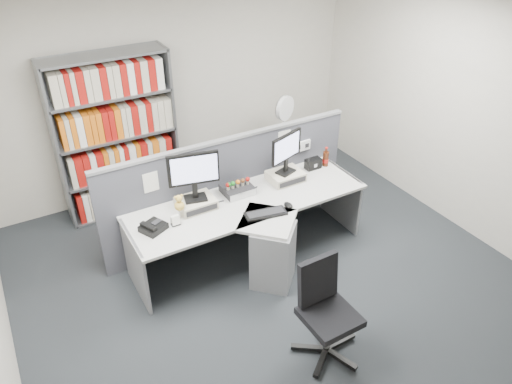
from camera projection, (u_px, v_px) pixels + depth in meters
ground at (288, 298)px, 4.97m from camera, size 5.50×5.50×0.00m
room_shell at (295, 139)px, 4.01m from camera, size 5.04×5.54×2.72m
partition at (230, 188)px, 5.54m from camera, size 3.00×0.08×1.27m
desk at (259, 231)px, 5.16m from camera, size 2.60×1.20×0.72m
monitor_riser_left at (196, 203)px, 5.05m from camera, size 0.38×0.31×0.10m
monitor_riser_right at (286, 176)px, 5.51m from camera, size 0.38×0.31×0.10m
monitor_left at (194, 173)px, 4.86m from camera, size 0.51×0.21×0.53m
monitor_right at (286, 150)px, 5.34m from camera, size 0.45×0.21×0.47m
desktop_pc at (237, 189)px, 5.29m from camera, size 0.32×0.28×0.08m
figurines at (236, 183)px, 5.22m from camera, size 0.29×0.05×0.09m
keyboard at (266, 213)px, 4.96m from camera, size 0.45×0.24×0.03m
mouse at (288, 205)px, 5.07m from camera, size 0.08×0.12×0.05m
desk_phone at (153, 227)px, 4.72m from camera, size 0.29×0.28×0.10m
desk_calendar at (175, 221)px, 4.79m from camera, size 0.09×0.07×0.11m
plush_toy at (179, 204)px, 4.82m from camera, size 0.10×0.10×0.18m
speaker at (313, 164)px, 5.73m from camera, size 0.19×0.10×0.12m
cola_bottle at (326, 159)px, 5.77m from camera, size 0.07×0.07×0.24m
shelving_unit at (117, 139)px, 5.86m from camera, size 1.41×0.40×2.00m
filing_cabinet at (283, 158)px, 6.75m from camera, size 0.45×0.61×0.70m
desk_fan at (284, 111)px, 6.37m from camera, size 0.33×0.21×0.56m
office_chair at (325, 308)px, 4.18m from camera, size 0.59×0.62×0.93m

